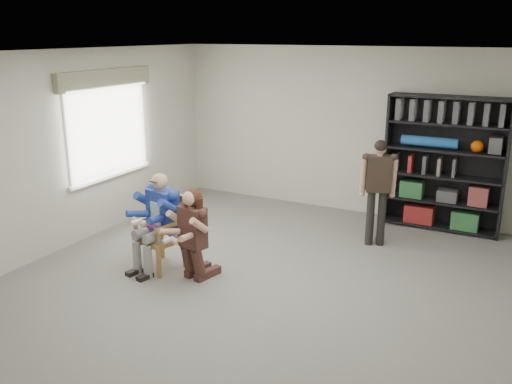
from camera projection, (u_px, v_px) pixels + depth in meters
The scene contains 8 objects.
room_shell at pixel (248, 178), 6.23m from camera, with size 6.00×7.00×2.80m, color beige, non-canonical shape.
floor at pixel (248, 289), 6.63m from camera, with size 6.00×7.00×0.01m, color slate.
window_left at pixel (109, 126), 8.31m from camera, with size 0.16×2.00×1.75m, color white, non-canonical shape.
armchair at pixel (159, 232), 7.08m from camera, with size 0.58×0.56×1.00m, color olive, non-canonical shape.
seated_man at pixel (159, 222), 7.03m from camera, with size 0.56×0.78×1.30m, color navy, non-canonical shape.
kneeling_woman at pixel (191, 236), 6.69m from camera, with size 0.50×0.80×1.19m, color #371D19, non-canonical shape.
bookshelf at pixel (444, 164), 8.38m from camera, with size 1.80×0.38×2.10m, color black, non-canonical shape.
standing_man at pixel (377, 193), 7.78m from camera, with size 0.49×0.27×1.58m, color black, non-canonical shape.
Camera 1 is at (2.83, -5.31, 3.02)m, focal length 38.00 mm.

